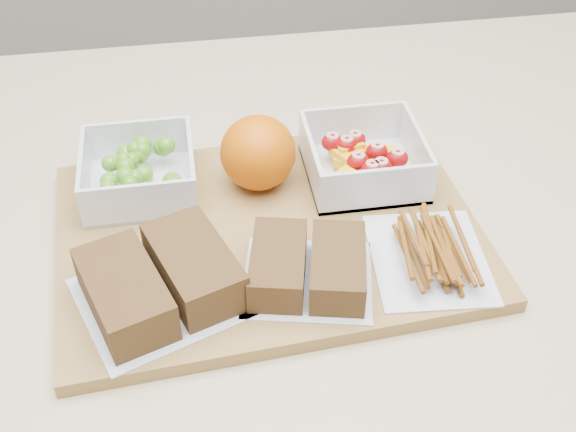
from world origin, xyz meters
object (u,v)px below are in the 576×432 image
cutting_board (269,233)px  orange (258,153)px  fruit_container (363,160)px  pretzel_bag (430,249)px  sandwich_bag_center (308,267)px  sandwich_bag_left (160,281)px  grape_container (141,172)px

cutting_board → orange: orange is taller
fruit_container → orange: (-0.11, 0.00, 0.02)m
fruit_container → pretzel_bag: (0.03, -0.14, -0.01)m
orange → sandwich_bag_center: (0.03, -0.15, -0.02)m
sandwich_bag_left → pretzel_bag: size_ratio=1.28×
grape_container → sandwich_bag_left: 0.16m
cutting_board → grape_container: size_ratio=3.59×
grape_container → fruit_container: size_ratio=0.96×
grape_container → sandwich_bag_center: (0.15, -0.16, -0.00)m
grape_container → sandwich_bag_center: 0.22m
grape_container → fruit_container: bearing=-3.9°
fruit_container → cutting_board: bearing=-148.7°
orange → sandwich_bag_left: bearing=-125.5°
cutting_board → sandwich_bag_left: size_ratio=2.34×
fruit_container → sandwich_bag_left: fruit_container is taller
cutting_board → grape_container: 0.15m
sandwich_bag_left → sandwich_bag_center: 0.13m
fruit_container → sandwich_bag_center: bearing=-120.8°
fruit_container → sandwich_bag_center: 0.17m
orange → grape_container: bearing=174.6°
sandwich_bag_center → fruit_container: bearing=59.2°
pretzel_bag → cutting_board: bearing=154.5°
fruit_container → orange: orange is taller
grape_container → sandwich_bag_center: bearing=-47.5°
orange → sandwich_bag_center: 0.16m
cutting_board → grape_container: bearing=141.7°
grape_container → fruit_container: fruit_container is taller
sandwich_bag_left → fruit_container: bearing=33.6°
grape_container → orange: bearing=-5.4°
cutting_board → grape_container: (-0.12, 0.09, 0.03)m
grape_container → fruit_container: (0.24, -0.02, -0.00)m
cutting_board → pretzel_bag: pretzel_bag is taller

